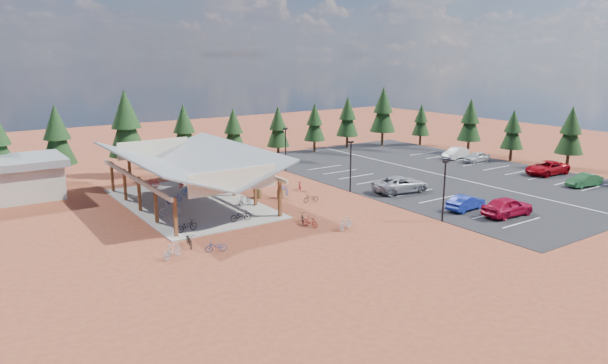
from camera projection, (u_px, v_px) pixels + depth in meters
The scene contains 46 objects.
ground at pixel (322, 204), 49.93m from camera, with size 140.00×140.00×0.00m, color maroon.
asphalt_lot at pixel (435, 174), 62.52m from camera, with size 27.00×44.00×0.04m, color black.
concrete_pad at pixel (190, 203), 50.04m from camera, with size 10.60×18.60×0.10m, color gray.
bike_pavilion at pixel (188, 163), 49.17m from camera, with size 11.65×19.40×4.97m.
outbuilding at pixel (2, 179), 50.71m from camera, with size 11.00×7.00×3.90m.
lamp_post_0 at pixel (444, 186), 43.97m from camera, with size 0.50×0.25×5.14m.
lamp_post_1 at pixel (351, 163), 53.61m from camera, with size 0.50×0.25×5.14m.
lamp_post_2 at pixel (286, 146), 63.24m from camera, with size 0.50×0.25×5.14m.
trash_bin_0 at pixel (258, 193), 51.88m from camera, with size 0.60×0.60×0.90m, color #4F3C1C.
trash_bin_1 at pixel (280, 193), 51.86m from camera, with size 0.60×0.60×0.90m, color #4F3C1C.
pine_1 at pixel (57, 135), 57.13m from camera, with size 3.60×3.60×8.40m.
pine_2 at pixel (126, 124), 60.01m from camera, with size 4.19×4.19×9.76m.
pine_3 at pixel (184, 129), 64.49m from camera, with size 3.34×3.34×7.78m.
pine_4 at pixel (234, 130), 66.89m from camera, with size 3.04×3.04×7.07m.
pine_5 at pixel (278, 127), 70.52m from camera, with size 2.99×2.99×6.97m.
pine_6 at pixel (315, 122), 75.54m from camera, with size 2.97×2.97×6.91m.
pine_7 at pixel (348, 117), 78.82m from camera, with size 3.24×3.24×7.55m.
pine_8 at pixel (383, 110), 80.72m from camera, with size 3.80×3.80×8.85m.
pine_10 at pixel (571, 131), 64.47m from camera, with size 3.24×3.24×7.54m.
pine_11 at pixel (513, 130), 69.32m from camera, with size 2.85×2.85×6.65m.
pine_12 at pixel (470, 120), 74.42m from camera, with size 3.27×3.27×7.61m.
pine_13 at pixel (421, 120), 81.81m from camera, with size 2.67×2.67×6.21m.
bike_0 at pixel (187, 226), 41.73m from camera, with size 0.61×1.75×0.92m, color black.
bike_1 at pixel (170, 209), 45.85m from camera, with size 0.50×1.77×1.07m, color #989BA0.
bike_2 at pixel (174, 198), 49.89m from camera, with size 0.55×1.57×0.82m, color navy.
bike_3 at pixel (152, 183), 55.53m from camera, with size 0.43×1.51×0.91m, color #A10C15.
bike_4 at pixel (241, 216), 44.31m from camera, with size 0.63×1.79×0.94m, color black.
bike_5 at pixel (244, 201), 48.61m from camera, with size 0.49×1.75×1.05m, color #909498.
bike_6 at pixel (188, 190), 52.92m from camera, with size 0.61×1.76×0.93m, color navy.
bike_7 at pixel (184, 183), 55.71m from camera, with size 0.43×1.51×0.91m, color maroon.
bike_8 at pixel (189, 240), 38.74m from camera, with size 0.65×1.87×0.98m, color black.
bike_9 at pixel (172, 250), 36.53m from camera, with size 0.50×1.78×1.07m, color gray.
bike_10 at pixel (216, 246), 37.69m from camera, with size 0.53×1.52×0.80m, color navy.
bike_11 at pixel (310, 222), 43.15m from camera, with size 0.42×1.48×0.89m, color maroon.
bike_12 at pixel (302, 218), 44.18m from camera, with size 0.54×1.56×0.82m, color black.
bike_13 at pixel (346, 223), 42.55m from camera, with size 0.48×1.69×1.02m, color #94979C.
bike_14 at pixel (284, 189), 53.36m from camera, with size 0.67×1.92×1.01m, color #204E9E.
bike_15 at pixel (300, 186), 54.81m from camera, with size 0.43×1.52×0.91m, color maroon.
bike_16 at pixel (311, 198), 50.38m from camera, with size 0.55×1.57×0.82m, color black.
car_0 at pixel (507, 206), 45.91m from camera, with size 1.97×4.89×1.67m, color maroon.
car_1 at pixel (466, 202), 47.75m from camera, with size 1.40×4.03×1.33m, color navy.
car_2 at pixel (401, 184), 53.93m from camera, with size 2.67×5.80×1.61m, color #93949A.
car_5 at pixel (584, 180), 56.21m from camera, with size 1.41×4.05×1.34m, color #1E5129.
car_6 at pixel (547, 168), 61.84m from camera, with size 2.55×5.53×1.54m, color #94040C.
car_8 at pixel (476, 157), 68.93m from camera, with size 1.58×3.92×1.34m, color #A8ADB1.
car_9 at pixel (456, 153), 71.31m from camera, with size 1.54×4.43×1.46m, color silver.
Camera 1 is at (-28.56, -38.78, 13.42)m, focal length 32.00 mm.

